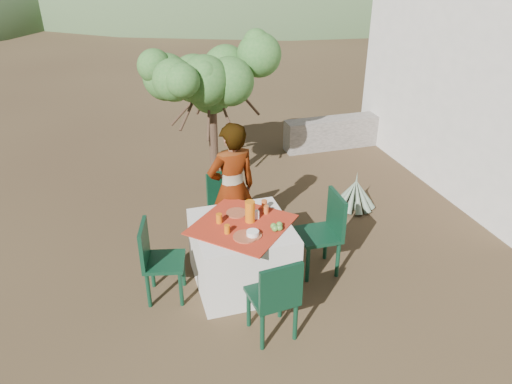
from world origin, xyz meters
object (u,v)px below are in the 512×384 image
at_px(shrub_tree, 215,84).
at_px(juice_pitcher, 250,211).
at_px(table, 242,254).
at_px(agave, 355,194).
at_px(chair_right, 325,229).
at_px(chair_near, 275,296).
at_px(chair_far, 226,203).
at_px(person, 232,189).
at_px(chair_left, 157,258).

relative_size(shrub_tree, juice_pitcher, 8.42).
height_order(table, agave, table).
relative_size(chair_right, juice_pitcher, 4.01).
distance_m(chair_near, juice_pitcher, 1.03).
distance_m(table, chair_far, 0.98).
bearing_deg(chair_far, chair_near, -100.95).
bearing_deg(table, person, 84.29).
bearing_deg(person, chair_right, 131.54).
distance_m(shrub_tree, agave, 2.52).
relative_size(chair_far, juice_pitcher, 3.65).
distance_m(chair_left, chair_right, 1.89).
height_order(shrub_tree, agave, shrub_tree).
bearing_deg(chair_near, juice_pitcher, -97.87).
distance_m(chair_near, chair_left, 1.37).
distance_m(chair_left, person, 1.24).
bearing_deg(chair_far, chair_left, -147.00).
relative_size(chair_right, shrub_tree, 0.48).
distance_m(table, juice_pitcher, 0.51).
bearing_deg(chair_near, chair_right, -140.86).
relative_size(table, chair_right, 1.34).
bearing_deg(person, table, 74.26).
distance_m(chair_right, juice_pitcher, 0.94).
distance_m(chair_near, person, 1.65).
xyz_separation_m(table, shrub_tree, (0.26, 2.39, 1.23)).
bearing_deg(chair_near, chair_left, -49.67).
distance_m(chair_near, shrub_tree, 3.51).
height_order(table, shrub_tree, shrub_tree).
bearing_deg(shrub_tree, chair_far, -98.48).
bearing_deg(chair_left, person, -42.94).
bearing_deg(shrub_tree, juice_pitcher, -93.91).
relative_size(chair_far, shrub_tree, 0.43).
distance_m(chair_far, person, 0.44).
relative_size(table, chair_left, 1.44).
height_order(chair_left, juice_pitcher, juice_pitcher).
relative_size(chair_right, agave, 1.56).
height_order(chair_far, chair_near, chair_near).
bearing_deg(agave, shrub_tree, 144.86).
height_order(chair_near, chair_left, chair_near).
bearing_deg(person, chair_near, 80.04).
relative_size(shrub_tree, agave, 3.27).
xyz_separation_m(person, juice_pitcher, (0.03, -0.66, 0.06)).
xyz_separation_m(person, shrub_tree, (0.19, 1.71, 0.78)).
xyz_separation_m(chair_far, juice_pitcher, (0.05, -0.94, 0.39)).
xyz_separation_m(chair_left, chair_right, (1.89, -0.04, 0.04)).
height_order(chair_far, chair_left, chair_left).
distance_m(table, chair_near, 0.95).
bearing_deg(shrub_tree, agave, -35.14).
bearing_deg(agave, chair_far, -173.76).
xyz_separation_m(table, person, (0.07, 0.69, 0.45)).
bearing_deg(juice_pitcher, chair_near, -91.81).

